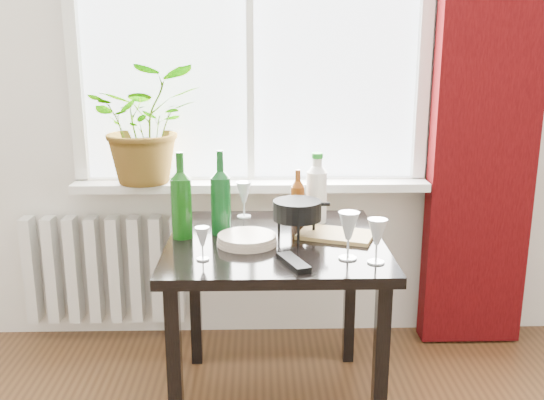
{
  "coord_description": "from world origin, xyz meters",
  "views": [
    {
      "loc": [
        0.03,
        -0.74,
        1.49
      ],
      "look_at": [
        0.09,
        1.55,
        0.9
      ],
      "focal_mm": 40.0,
      "sensor_mm": 36.0,
      "label": 1
    }
  ],
  "objects_px": {
    "wineglass_front_left": "(202,243)",
    "wine_bottle_right": "(221,192)",
    "cleaning_bottle": "(317,187)",
    "wineglass_back_center": "(315,199)",
    "table": "(275,261)",
    "wineglass_far_right": "(377,241)",
    "radiator": "(105,269)",
    "wine_bottle_left": "(181,195)",
    "wineglass_front_right": "(348,235)",
    "wineglass_back_left": "(244,199)",
    "bottle_amber": "(298,197)",
    "potted_plant": "(146,124)",
    "cutting_board": "(336,235)",
    "plate_stack": "(247,239)",
    "fondue_pot": "(297,219)",
    "tv_remote": "(294,262)"
  },
  "relations": [
    {
      "from": "cleaning_bottle",
      "to": "cutting_board",
      "type": "distance_m",
      "value": 0.27
    },
    {
      "from": "wine_bottle_right",
      "to": "wineglass_back_left",
      "type": "bearing_deg",
      "value": 70.07
    },
    {
      "from": "wine_bottle_right",
      "to": "bottle_amber",
      "type": "xyz_separation_m",
      "value": [
        0.32,
        0.13,
        -0.05
      ]
    },
    {
      "from": "potted_plant",
      "to": "cleaning_bottle",
      "type": "relative_size",
      "value": 1.82
    },
    {
      "from": "potted_plant",
      "to": "wine_bottle_left",
      "type": "relative_size",
      "value": 1.6
    },
    {
      "from": "wineglass_far_right",
      "to": "cutting_board",
      "type": "relative_size",
      "value": 0.57
    },
    {
      "from": "table",
      "to": "plate_stack",
      "type": "distance_m",
      "value": 0.17
    },
    {
      "from": "wineglass_front_right",
      "to": "wine_bottle_left",
      "type": "bearing_deg",
      "value": 157.08
    },
    {
      "from": "wine_bottle_right",
      "to": "tv_remote",
      "type": "height_order",
      "value": "wine_bottle_right"
    },
    {
      "from": "wineglass_far_right",
      "to": "cutting_board",
      "type": "distance_m",
      "value": 0.33
    },
    {
      "from": "wine_bottle_left",
      "to": "plate_stack",
      "type": "height_order",
      "value": "wine_bottle_left"
    },
    {
      "from": "wineglass_back_center",
      "to": "cutting_board",
      "type": "relative_size",
      "value": 0.65
    },
    {
      "from": "bottle_amber",
      "to": "wineglass_back_center",
      "type": "distance_m",
      "value": 0.11
    },
    {
      "from": "wineglass_front_left",
      "to": "fondue_pot",
      "type": "distance_m",
      "value": 0.44
    },
    {
      "from": "wine_bottle_left",
      "to": "wineglass_back_left",
      "type": "distance_m",
      "value": 0.39
    },
    {
      "from": "wineglass_front_left",
      "to": "wine_bottle_right",
      "type": "bearing_deg",
      "value": 81.0
    },
    {
      "from": "plate_stack",
      "to": "fondue_pot",
      "type": "bearing_deg",
      "value": 23.64
    },
    {
      "from": "wineglass_front_right",
      "to": "wine_bottle_right",
      "type": "bearing_deg",
      "value": 146.46
    },
    {
      "from": "cleaning_bottle",
      "to": "tv_remote",
      "type": "relative_size",
      "value": 1.69
    },
    {
      "from": "cleaning_bottle",
      "to": "cutting_board",
      "type": "xyz_separation_m",
      "value": [
        0.06,
        -0.21,
        -0.15
      ]
    },
    {
      "from": "table",
      "to": "cutting_board",
      "type": "relative_size",
      "value": 2.9
    },
    {
      "from": "wineglass_back_center",
      "to": "wineglass_front_left",
      "type": "relative_size",
      "value": 1.54
    },
    {
      "from": "table",
      "to": "wineglass_far_right",
      "type": "height_order",
      "value": "wineglass_far_right"
    },
    {
      "from": "wineglass_back_center",
      "to": "wine_bottle_left",
      "type": "bearing_deg",
      "value": -156.34
    },
    {
      "from": "wineglass_back_center",
      "to": "plate_stack",
      "type": "bearing_deg",
      "value": -131.41
    },
    {
      "from": "wineglass_front_right",
      "to": "bottle_amber",
      "type": "bearing_deg",
      "value": 109.12
    },
    {
      "from": "wineglass_front_right",
      "to": "cleaning_bottle",
      "type": "bearing_deg",
      "value": 98.35
    },
    {
      "from": "potted_plant",
      "to": "cutting_board",
      "type": "distance_m",
      "value": 1.07
    },
    {
      "from": "wine_bottle_right",
      "to": "wineglass_front_right",
      "type": "bearing_deg",
      "value": -33.54
    },
    {
      "from": "wineglass_front_right",
      "to": "fondue_pot",
      "type": "height_order",
      "value": "wineglass_front_right"
    },
    {
      "from": "wineglass_far_right",
      "to": "radiator",
      "type": "bearing_deg",
      "value": 142.93
    },
    {
      "from": "wineglass_front_right",
      "to": "wineglass_back_left",
      "type": "xyz_separation_m",
      "value": [
        -0.39,
        0.56,
        -0.01
      ]
    },
    {
      "from": "plate_stack",
      "to": "wineglass_back_left",
      "type": "bearing_deg",
      "value": 92.84
    },
    {
      "from": "wineglass_back_left",
      "to": "wine_bottle_right",
      "type": "bearing_deg",
      "value": -109.93
    },
    {
      "from": "cleaning_bottle",
      "to": "wineglass_back_center",
      "type": "height_order",
      "value": "cleaning_bottle"
    },
    {
      "from": "wine_bottle_left",
      "to": "wineglass_front_left",
      "type": "relative_size",
      "value": 2.86
    },
    {
      "from": "wineglass_back_center",
      "to": "plate_stack",
      "type": "relative_size",
      "value": 0.81
    },
    {
      "from": "potted_plant",
      "to": "wineglass_back_left",
      "type": "bearing_deg",
      "value": -28.69
    },
    {
      "from": "wine_bottle_right",
      "to": "fondue_pot",
      "type": "xyz_separation_m",
      "value": [
        0.31,
        -0.05,
        -0.1
      ]
    },
    {
      "from": "bottle_amber",
      "to": "wineglass_far_right",
      "type": "height_order",
      "value": "bottle_amber"
    },
    {
      "from": "wineglass_far_right",
      "to": "wineglass_front_left",
      "type": "relative_size",
      "value": 1.34
    },
    {
      "from": "radiator",
      "to": "wine_bottle_left",
      "type": "xyz_separation_m",
      "value": [
        0.48,
        -0.6,
        0.54
      ]
    },
    {
      "from": "radiator",
      "to": "wineglass_far_right",
      "type": "distance_m",
      "value": 1.57
    },
    {
      "from": "radiator",
      "to": "wine_bottle_left",
      "type": "distance_m",
      "value": 0.94
    },
    {
      "from": "wine_bottle_left",
      "to": "wineglass_back_center",
      "type": "xyz_separation_m",
      "value": [
        0.56,
        0.24,
        -0.08
      ]
    },
    {
      "from": "wineglass_far_right",
      "to": "wineglass_back_left",
      "type": "relative_size",
      "value": 1.01
    },
    {
      "from": "cutting_board",
      "to": "wineglass_back_left",
      "type": "bearing_deg",
      "value": 141.88
    },
    {
      "from": "wine_bottle_right",
      "to": "wineglass_back_center",
      "type": "height_order",
      "value": "wine_bottle_right"
    },
    {
      "from": "wineglass_front_left",
      "to": "wineglass_front_right",
      "type": "bearing_deg",
      "value": -0.21
    },
    {
      "from": "wine_bottle_right",
      "to": "wineglass_far_right",
      "type": "height_order",
      "value": "wine_bottle_right"
    }
  ]
}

